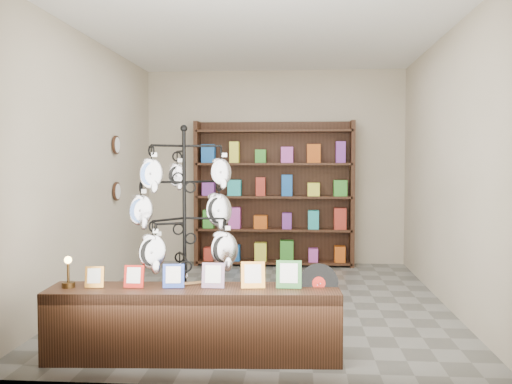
# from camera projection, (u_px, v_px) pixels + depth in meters

# --- Properties ---
(ground) EXTENTS (5.00, 5.00, 0.00)m
(ground) POSITION_uv_depth(u_px,v_px,m) (265.00, 301.00, 6.48)
(ground) COLOR slate
(ground) RESTS_ON ground
(room_envelope) EXTENTS (5.00, 5.00, 5.00)m
(room_envelope) POSITION_uv_depth(u_px,v_px,m) (265.00, 138.00, 6.39)
(room_envelope) COLOR beige
(room_envelope) RESTS_ON ground
(display_tree) EXTENTS (1.05, 1.05, 1.90)m
(display_tree) POSITION_uv_depth(u_px,v_px,m) (184.00, 219.00, 4.88)
(display_tree) COLOR black
(display_tree) RESTS_ON ground
(front_shelf) EXTENTS (2.36, 0.62, 0.82)m
(front_shelf) POSITION_uv_depth(u_px,v_px,m) (194.00, 323.00, 4.57)
(front_shelf) COLOR black
(front_shelf) RESTS_ON ground
(back_shelving) EXTENTS (2.42, 0.36, 2.20)m
(back_shelving) POSITION_uv_depth(u_px,v_px,m) (274.00, 198.00, 8.71)
(back_shelving) COLOR black
(back_shelving) RESTS_ON ground
(wall_clocks) EXTENTS (0.03, 0.24, 0.84)m
(wall_clocks) POSITION_uv_depth(u_px,v_px,m) (116.00, 168.00, 7.35)
(wall_clocks) COLOR black
(wall_clocks) RESTS_ON ground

